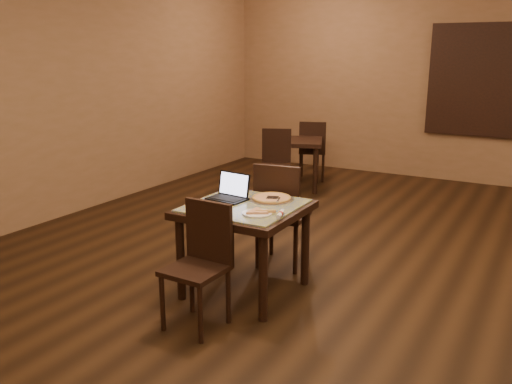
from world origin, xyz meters
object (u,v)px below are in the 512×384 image
Objects in this scene: chair_main_near at (201,257)px; pizza_pan at (271,199)px; laptop at (230,192)px; other_table_b at (295,148)px; other_table_b_chair_near at (276,159)px; tiled_table at (245,217)px; chair_main_far at (280,210)px; other_table_b_chair_far at (312,147)px.

chair_main_near is 2.45× the size of pizza_pan.
other_table_b is at bearing 112.49° from laptop.
other_table_b_chair_near reaches higher than other_table_b.
chair_main_far reaches higher than tiled_table.
other_table_b_chair_far is at bearing 64.71° from other_table_b_chair_near.
laptop reaches higher than chair_main_near.
laptop is 0.33× the size of other_table_b.
chair_main_near is 0.99× the size of other_table_b_chair_far.
chair_main_far reaches higher than other_table_b_chair_far.
other_table_b_chair_near is (-1.23, 2.88, -0.13)m from tiled_table.
chair_main_far is (0.01, 1.23, 0.04)m from chair_main_near.
tiled_table is 1.01× the size of chair_main_near.
other_table_b_chair_far is at bearing 109.01° from pizza_pan.
chair_main_near is 1.23m from chair_main_far.
laptop reaches higher than other_table_b_chair_near.
other_table_b_chair_far is (-1.29, 3.74, -0.24)m from pizza_pan.
other_table_b is at bearing 112.47° from pizza_pan.
chair_main_far is at bearing 106.17° from pizza_pan.
pizza_pan is at bearing 86.93° from other_table_b_chair_far.
other_table_b_chair_near reaches higher than pizza_pan.
other_table_b_chair_near is (-1.23, 3.50, 0.01)m from chair_main_near.
other_table_b_chair_near is (-0.03, -0.55, -0.07)m from other_table_b.
pizza_pan is at bearing 62.84° from tiled_table.
pizza_pan is (0.12, 0.24, 0.11)m from tiled_table.
chair_main_far reaches higher than other_table_b.
other_table_b is at bearing 108.68° from tiled_table.
laptop is 0.35m from pizza_pan.
chair_main_near is at bearing 81.80° from chair_main_far.
other_table_b is at bearing 108.17° from chair_main_near.
chair_main_far is 2.66× the size of pizza_pan.
other_table_b is (-1.21, 2.81, 0.04)m from chair_main_far.
pizza_pan is 0.40× the size of other_table_b_chair_near.
tiled_table is 0.93× the size of chair_main_far.
laptop reaches higher than tiled_table.
tiled_table is 0.63m from chair_main_near.
other_table_b_chair_near is 1.10m from other_table_b_chair_far.
pizza_pan is 0.40× the size of other_table_b_chair_far.
chair_main_far is 0.61m from laptop.
chair_main_far is at bearing 87.24° from other_table_b_chair_far.
chair_main_near is at bearing -95.56° from other_table_b.
other_table_b_chair_near is 1.00× the size of other_table_b_chair_far.
other_table_b is 1.07× the size of other_table_b_chair_far.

